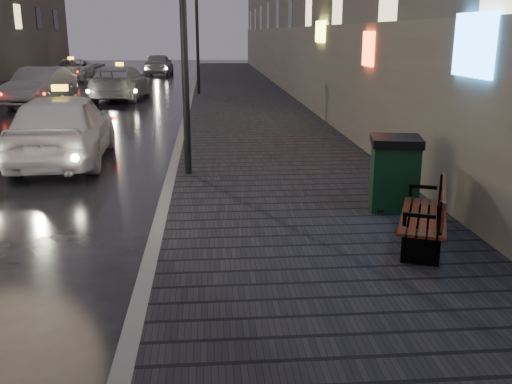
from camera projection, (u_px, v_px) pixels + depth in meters
sidewalk at (243, 97)px, 26.44m from camera, size 4.60×58.00×0.15m
curb at (191, 98)px, 26.25m from camera, size 0.20×58.00×0.15m
lamp_near at (183, 5)px, 10.96m from camera, size 0.36×0.36×5.28m
lamp_far at (197, 21)px, 26.31m from camera, size 0.36×0.36×5.28m
bench at (429, 215)px, 7.72m from camera, size 1.19×1.80×0.87m
trash_bin at (394, 173)px, 9.33m from camera, size 0.93×0.93×1.20m
taxi_near at (63, 127)px, 13.35m from camera, size 2.20×5.00×1.67m
car_left_mid at (40, 86)px, 24.06m from camera, size 2.12×4.85×1.55m
taxi_mid at (121, 82)px, 26.17m from camera, size 2.60×5.40×1.52m
taxi_far at (72, 70)px, 36.38m from camera, size 2.24×4.81×1.33m
car_far at (159, 64)px, 40.67m from camera, size 1.97×4.58×1.54m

